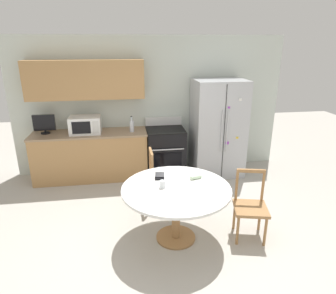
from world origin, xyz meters
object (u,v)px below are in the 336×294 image
(oven_range, at_px, (166,151))
(candle_glass, at_px, (163,185))
(refrigerator, at_px, (218,128))
(countertop_tv, at_px, (44,124))
(counter_bottle, at_px, (132,126))
(dining_chair_far, at_px, (161,178))
(microwave, at_px, (85,125))
(dining_chair_right, at_px, (250,207))
(wallet, at_px, (160,177))

(oven_range, height_order, candle_glass, oven_range)
(refrigerator, distance_m, countertop_tv, 3.20)
(counter_bottle, height_order, candle_glass, counter_bottle)
(oven_range, xyz_separation_m, countertop_tv, (-2.19, 0.09, 0.62))
(oven_range, height_order, dining_chair_far, oven_range)
(microwave, height_order, dining_chair_far, microwave)
(countertop_tv, distance_m, candle_glass, 2.86)
(counter_bottle, bearing_deg, refrigerator, -1.43)
(microwave, xyz_separation_m, dining_chair_far, (1.24, -1.12, -0.62))
(microwave, height_order, countertop_tv, countertop_tv)
(dining_chair_right, bearing_deg, wallet, -5.21)
(dining_chair_far, bearing_deg, refrigerator, 129.74)
(countertop_tv, bearing_deg, microwave, -6.34)
(counter_bottle, bearing_deg, microwave, 177.50)
(refrigerator, height_order, candle_glass, refrigerator)
(candle_glass, relative_size, wallet, 0.64)
(oven_range, distance_m, candle_glass, 2.10)
(dining_chair_far, height_order, wallet, dining_chair_far)
(wallet, bearing_deg, countertop_tv, 134.81)
(microwave, xyz_separation_m, dining_chair_right, (2.28, -2.18, -0.62))
(oven_range, bearing_deg, microwave, 179.48)
(countertop_tv, height_order, candle_glass, countertop_tv)
(refrigerator, xyz_separation_m, wallet, (-1.33, -1.72, -0.14))
(dining_chair_right, xyz_separation_m, candle_glass, (-1.14, 0.11, 0.35))
(counter_bottle, distance_m, dining_chair_right, 2.65)
(oven_range, xyz_separation_m, candle_glass, (-0.33, -2.05, 0.32))
(microwave, bearing_deg, wallet, -57.67)
(dining_chair_right, height_order, candle_glass, dining_chair_right)
(microwave, distance_m, countertop_tv, 0.73)
(dining_chair_far, relative_size, wallet, 6.22)
(counter_bottle, height_order, dining_chair_right, counter_bottle)
(refrigerator, bearing_deg, microwave, 178.21)
(dining_chair_far, distance_m, dining_chair_right, 1.48)
(counter_bottle, bearing_deg, candle_glass, -81.47)
(microwave, bearing_deg, refrigerator, -1.79)
(refrigerator, relative_size, dining_chair_right, 2.03)
(dining_chair_right, bearing_deg, counter_bottle, -42.64)
(dining_chair_far, xyz_separation_m, wallet, (-0.11, -0.67, 0.34))
(wallet, bearing_deg, refrigerator, 52.17)
(counter_bottle, xyz_separation_m, dining_chair_right, (1.44, -2.14, -0.58))
(counter_bottle, height_order, dining_chair_far, counter_bottle)
(oven_range, height_order, countertop_tv, countertop_tv)
(dining_chair_far, height_order, candle_glass, dining_chair_far)
(countertop_tv, relative_size, wallet, 2.63)
(dining_chair_far, bearing_deg, dining_chair_right, 43.73)
(oven_range, bearing_deg, wallet, -100.50)
(microwave, bearing_deg, dining_chair_far, -41.97)
(countertop_tv, height_order, dining_chair_far, countertop_tv)
(dining_chair_far, bearing_deg, countertop_tv, -121.98)
(countertop_tv, height_order, dining_chair_right, countertop_tv)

